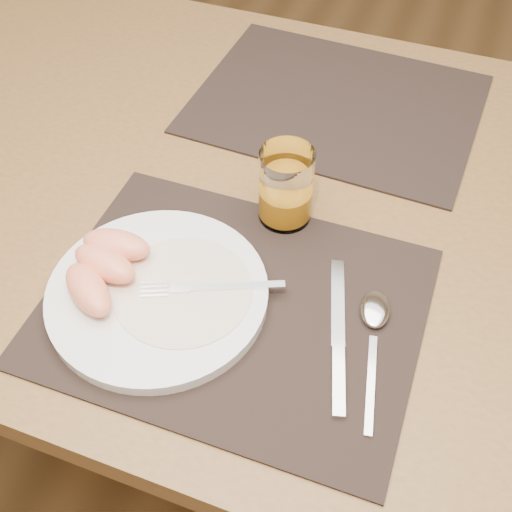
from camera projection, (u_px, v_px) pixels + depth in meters
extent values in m
plane|color=brown|center=(270.00, 424.00, 1.49)|extent=(5.00, 5.00, 0.00)
cube|color=brown|center=(278.00, 197.00, 0.94)|extent=(1.40, 0.90, 0.04)
cylinder|color=brown|center=(87.00, 148.00, 1.59)|extent=(0.06, 0.06, 0.71)
cube|color=black|center=(234.00, 306.00, 0.78)|extent=(0.45, 0.35, 0.00)
cube|color=black|center=(336.00, 103.00, 1.05)|extent=(0.46, 0.37, 0.00)
cylinder|color=white|center=(158.00, 294.00, 0.78)|extent=(0.27, 0.27, 0.02)
cylinder|color=white|center=(183.00, 290.00, 0.77)|extent=(0.17, 0.17, 0.00)
cube|color=silver|center=(238.00, 286.00, 0.78)|extent=(0.11, 0.05, 0.00)
cube|color=silver|center=(180.00, 288.00, 0.77)|extent=(0.03, 0.02, 0.00)
cube|color=silver|center=(155.00, 289.00, 0.77)|extent=(0.04, 0.04, 0.00)
cube|color=silver|center=(338.00, 301.00, 0.78)|extent=(0.05, 0.13, 0.00)
cube|color=silver|center=(339.00, 380.00, 0.71)|extent=(0.04, 0.09, 0.01)
cube|color=silver|center=(371.00, 384.00, 0.71)|extent=(0.03, 0.12, 0.00)
ellipsoid|color=silver|center=(375.00, 309.00, 0.77)|extent=(0.05, 0.06, 0.01)
cylinder|color=white|center=(286.00, 186.00, 0.84)|extent=(0.07, 0.07, 0.11)
cylinder|color=orange|center=(285.00, 202.00, 0.86)|extent=(0.06, 0.06, 0.04)
ellipsoid|color=#FF9268|center=(88.00, 290.00, 0.75)|extent=(0.10, 0.08, 0.04)
ellipsoid|color=#FF9268|center=(105.00, 264.00, 0.78)|extent=(0.09, 0.06, 0.04)
ellipsoid|color=#FF9268|center=(116.00, 245.00, 0.80)|extent=(0.09, 0.05, 0.04)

